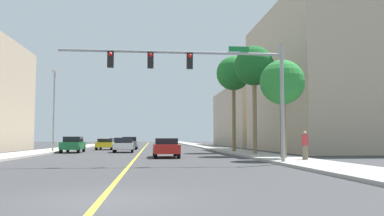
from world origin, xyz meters
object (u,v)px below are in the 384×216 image
object	(u,v)px
palm_mid	(254,67)
street_lamp	(54,106)
traffic_signal_mast	(207,72)
car_green	(73,144)
palm_far	(233,74)
car_blue	(116,142)
car_yellow	(106,144)
pedestrian	(305,145)
car_white	(124,145)
car_gray	(130,143)
palm_near	(282,83)
car_red	(166,147)

from	to	relation	value
palm_mid	street_lamp	bearing A→B (deg)	156.13
traffic_signal_mast	street_lamp	distance (m)	21.66
street_lamp	car_green	xyz separation A→B (m)	(1.86, 0.04, -3.62)
palm_far	car_blue	size ratio (longest dim) A/B	2.25
car_yellow	pedestrian	size ratio (longest dim) A/B	2.57
car_white	car_gray	world-z (taller)	car_gray
palm_far	car_white	bearing A→B (deg)	171.48
palm_far	car_white	size ratio (longest dim) A/B	2.19
street_lamp	car_gray	distance (m)	12.74
car_yellow	pedestrian	distance (m)	28.96
street_lamp	car_yellow	distance (m)	10.47
traffic_signal_mast	car_gray	distance (m)	29.03
palm_near	car_yellow	xyz separation A→B (m)	(-13.65, 23.20, -4.17)
palm_near	car_white	bearing A→B (deg)	126.98
palm_near	palm_far	xyz separation A→B (m)	(-0.44, 12.99, 2.68)
palm_near	car_green	distance (m)	21.58
car_gray	car_blue	distance (m)	12.79
palm_near	car_yellow	bearing A→B (deg)	120.47
car_gray	car_blue	xyz separation A→B (m)	(-2.84, 12.47, -0.10)
palm_near	car_gray	bearing A→B (deg)	114.09
car_blue	palm_mid	bearing A→B (deg)	-67.29
palm_far	car_blue	xyz separation A→B (m)	(-13.36, 23.98, -6.85)
palm_near	car_yellow	world-z (taller)	palm_near
traffic_signal_mast	car_blue	distance (m)	41.73
palm_far	car_yellow	world-z (taller)	palm_far
street_lamp	car_red	size ratio (longest dim) A/B	1.77
palm_mid	car_gray	world-z (taller)	palm_mid
traffic_signal_mast	car_yellow	xyz separation A→B (m)	(-8.29, 26.88, -4.17)
traffic_signal_mast	car_red	world-z (taller)	traffic_signal_mast
traffic_signal_mast	palm_mid	xyz separation A→B (m)	(5.26, 10.18, 2.23)
car_green	palm_near	bearing A→B (deg)	136.23
palm_far	car_blue	world-z (taller)	palm_far
palm_mid	car_yellow	world-z (taller)	palm_mid
traffic_signal_mast	car_gray	size ratio (longest dim) A/B	2.70
pedestrian	car_yellow	bearing A→B (deg)	11.97
car_green	car_blue	xyz separation A→B (m)	(1.89, 22.71, -0.10)
car_yellow	car_blue	world-z (taller)	car_blue
palm_mid	car_blue	distance (m)	34.02
street_lamp	palm_mid	bearing A→B (deg)	-23.87
car_red	car_yellow	bearing A→B (deg)	107.56
car_blue	pedestrian	distance (m)	41.56
car_gray	car_white	bearing A→B (deg)	-90.35
palm_mid	car_gray	size ratio (longest dim) A/B	1.96
car_green	car_blue	distance (m)	22.79
palm_far	car_white	distance (m)	12.64
car_white	car_yellow	xyz separation A→B (m)	(-2.68, 8.63, -0.04)
traffic_signal_mast	car_gray	xyz separation A→B (m)	(-5.60, 28.19, -4.07)
palm_mid	pedestrian	distance (m)	10.50
palm_mid	car_red	world-z (taller)	palm_mid
street_lamp	car_white	world-z (taller)	street_lamp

